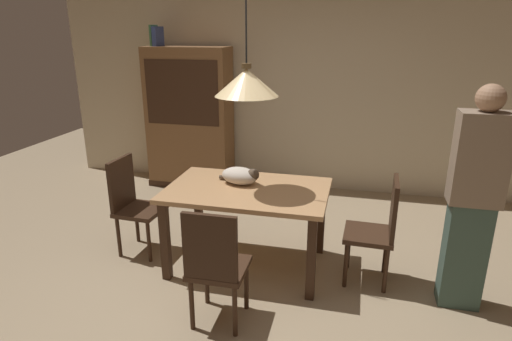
{
  "coord_description": "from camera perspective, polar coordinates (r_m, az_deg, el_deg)",
  "views": [
    {
      "loc": [
        0.86,
        -2.95,
        2.08
      ],
      "look_at": [
        -0.02,
        0.62,
        0.85
      ],
      "focal_mm": 30.15,
      "sensor_mm": 36.0,
      "label": 1
    }
  ],
  "objects": [
    {
      "name": "chair_near_front",
      "position": [
        3.09,
        -5.41,
        -12.17
      ],
      "size": [
        0.4,
        0.4,
        0.93
      ],
      "color": "#382316",
      "rests_on": "ground"
    },
    {
      "name": "book_green_slim",
      "position": [
        5.9,
        -13.4,
        17.03
      ],
      "size": [
        0.03,
        0.2,
        0.26
      ],
      "primitive_type": "cube",
      "color": "#427A4C",
      "rests_on": "hutch_bookcase"
    },
    {
      "name": "back_wall",
      "position": [
        5.7,
        5.16,
        12.06
      ],
      "size": [
        6.4,
        0.1,
        2.9
      ],
      "primitive_type": "cube",
      "color": "beige",
      "rests_on": "ground"
    },
    {
      "name": "pendant_lamp",
      "position": [
        3.52,
        -1.26,
        11.66
      ],
      "size": [
        0.52,
        0.52,
        1.3
      ],
      "color": "beige"
    },
    {
      "name": "chair_left_side",
      "position": [
        4.25,
        -16.04,
        -3.97
      ],
      "size": [
        0.42,
        0.42,
        0.93
      ],
      "color": "#382316",
      "rests_on": "ground"
    },
    {
      "name": "hutch_bookcase",
      "position": [
        5.84,
        -8.77,
        6.49
      ],
      "size": [
        1.12,
        0.45,
        1.85
      ],
      "color": "brown",
      "rests_on": "ground"
    },
    {
      "name": "cat_sleeping",
      "position": [
        3.82,
        -2.03,
        -0.69
      ],
      "size": [
        0.4,
        0.28,
        0.16
      ],
      "color": "beige",
      "rests_on": "dining_table"
    },
    {
      "name": "ground",
      "position": [
        3.71,
        -2.08,
        -15.62
      ],
      "size": [
        10.0,
        10.0,
        0.0
      ],
      "primitive_type": "plane",
      "color": "#998466"
    },
    {
      "name": "book_blue_wide",
      "position": [
        5.87,
        -12.87,
        16.96
      ],
      "size": [
        0.06,
        0.24,
        0.24
      ],
      "primitive_type": "cube",
      "color": "#384C93",
      "rests_on": "hutch_bookcase"
    },
    {
      "name": "person_standing",
      "position": [
        3.53,
        26.84,
        -3.61
      ],
      "size": [
        0.36,
        0.22,
        1.72
      ],
      "color": "#3D564C",
      "rests_on": "ground"
    },
    {
      "name": "chair_right_side",
      "position": [
        3.73,
        15.99,
        -7.19
      ],
      "size": [
        0.41,
        0.41,
        0.93
      ],
      "color": "#382316",
      "rests_on": "ground"
    },
    {
      "name": "dining_table",
      "position": [
        3.78,
        -1.16,
        -3.8
      ],
      "size": [
        1.4,
        0.9,
        0.75
      ],
      "color": "tan",
      "rests_on": "ground"
    }
  ]
}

